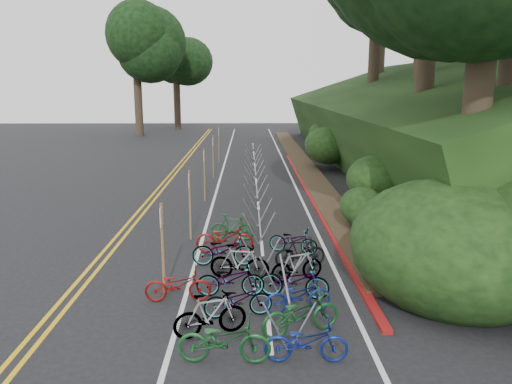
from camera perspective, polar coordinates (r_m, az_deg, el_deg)
ground at (r=13.42m, az=-12.45°, el=-11.82°), size 120.00×120.00×0.00m
road_markings at (r=22.83m, az=-5.94°, el=-1.54°), size 7.47×80.00×0.01m
red_curb at (r=24.78m, az=6.19°, el=-0.35°), size 0.25×28.00×0.10m
embankment at (r=32.83m, az=17.52°, el=6.68°), size 14.30×48.14×9.11m
bike_rack_front at (r=11.71m, az=3.25°, el=-10.84°), size 1.11×2.95×1.11m
bike_racks_rest at (r=25.41m, az=-0.10°, el=1.89°), size 1.14×23.00×1.17m
signpost_near at (r=13.22m, az=-10.63°, el=-5.65°), size 0.08×0.40×2.43m
signposts_rest at (r=26.38m, az=-5.36°, el=3.48°), size 0.08×18.40×2.50m
bike_front at (r=12.96m, az=-8.93°, el=-10.43°), size 0.66×1.70×0.88m
bike_valet at (r=13.33m, az=0.21°, el=-9.48°), size 3.34×9.75×1.02m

